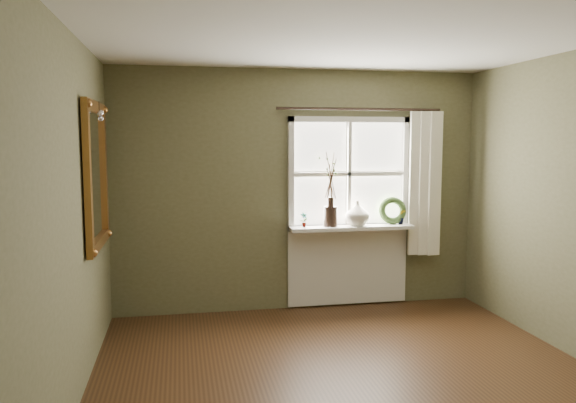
{
  "coord_description": "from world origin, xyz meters",
  "views": [
    {
      "loc": [
        -1.28,
        -3.68,
        1.84
      ],
      "look_at": [
        -0.26,
        1.55,
        1.26
      ],
      "focal_mm": 35.0,
      "sensor_mm": 36.0,
      "label": 1
    }
  ],
  "objects_px": {
    "dark_jug": "(330,216)",
    "wreath": "(392,213)",
    "gilt_mirror": "(96,175)",
    "cream_vase": "(357,213)"
  },
  "relations": [
    {
      "from": "wreath",
      "to": "gilt_mirror",
      "type": "bearing_deg",
      "value": -153.02
    },
    {
      "from": "dark_jug",
      "to": "wreath",
      "type": "height_order",
      "value": "wreath"
    },
    {
      "from": "dark_jug",
      "to": "cream_vase",
      "type": "distance_m",
      "value": 0.3
    },
    {
      "from": "cream_vase",
      "to": "wreath",
      "type": "height_order",
      "value": "wreath"
    },
    {
      "from": "cream_vase",
      "to": "wreath",
      "type": "distance_m",
      "value": 0.42
    },
    {
      "from": "dark_jug",
      "to": "wreath",
      "type": "relative_size",
      "value": 0.71
    },
    {
      "from": "dark_jug",
      "to": "wreath",
      "type": "bearing_deg",
      "value": 3.17
    },
    {
      "from": "gilt_mirror",
      "to": "dark_jug",
      "type": "bearing_deg",
      "value": 21.2
    },
    {
      "from": "wreath",
      "to": "gilt_mirror",
      "type": "xyz_separation_m",
      "value": [
        -3.0,
        -0.92,
        0.52
      ]
    },
    {
      "from": "dark_jug",
      "to": "wreath",
      "type": "distance_m",
      "value": 0.72
    }
  ]
}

